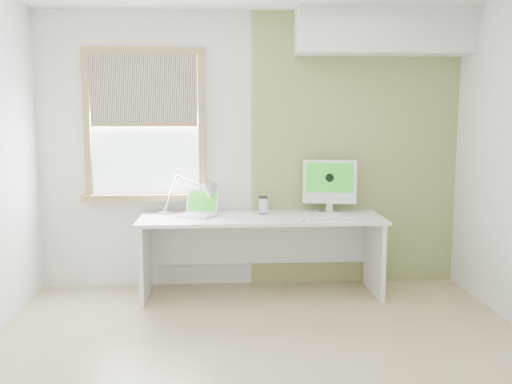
{
  "coord_description": "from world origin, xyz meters",
  "views": [
    {
      "loc": [
        -0.3,
        -3.71,
        1.66
      ],
      "look_at": [
        0.0,
        1.05,
        1.0
      ],
      "focal_mm": 40.16,
      "sensor_mm": 36.0,
      "label": 1
    }
  ],
  "objects": [
    {
      "name": "keyboard",
      "position": [
        0.69,
        1.19,
        0.74
      ],
      "size": [
        0.44,
        0.13,
        0.02
      ],
      "color": "white",
      "rests_on": "desk"
    },
    {
      "name": "desk",
      "position": [
        0.07,
        1.44,
        0.53
      ],
      "size": [
        2.2,
        0.7,
        0.73
      ],
      "color": "white",
      "rests_on": "room"
    },
    {
      "name": "laptop",
      "position": [
        -0.5,
        1.46,
        0.79
      ],
      "size": [
        0.42,
        0.39,
        0.23
      ],
      "color": "silver",
      "rests_on": "desk"
    },
    {
      "name": "room",
      "position": [
        0.0,
        0.0,
        1.3
      ],
      "size": [
        4.04,
        3.54,
        2.64
      ],
      "color": "tan",
      "rests_on": "ground"
    },
    {
      "name": "accent_wall",
      "position": [
        1.0,
        1.74,
        1.3
      ],
      "size": [
        2.0,
        0.02,
        2.6
      ],
      "primitive_type": "cube",
      "color": "#898E50",
      "rests_on": "room"
    },
    {
      "name": "phone_dock",
      "position": [
        0.12,
        1.53,
        0.76
      ],
      "size": [
        0.07,
        0.07,
        0.12
      ],
      "color": "silver",
      "rests_on": "desk"
    },
    {
      "name": "mouse",
      "position": [
        0.4,
        1.14,
        0.74
      ],
      "size": [
        0.09,
        0.11,
        0.03
      ],
      "primitive_type": "ellipsoid",
      "rotation": [
        0.0,
        0.0,
        -0.35
      ],
      "color": "white",
      "rests_on": "desk"
    },
    {
      "name": "external_drive",
      "position": [
        0.1,
        1.54,
        0.81
      ],
      "size": [
        0.09,
        0.13,
        0.16
      ],
      "color": "silver",
      "rests_on": "desk"
    },
    {
      "name": "desk_lamp",
      "position": [
        -0.48,
        1.5,
        0.92
      ],
      "size": [
        0.62,
        0.36,
        0.37
      ],
      "color": "silver",
      "rests_on": "desk"
    },
    {
      "name": "soffit",
      "position": [
        1.2,
        1.57,
        2.4
      ],
      "size": [
        1.6,
        0.4,
        0.42
      ],
      "primitive_type": "cube",
      "color": "white",
      "rests_on": "room"
    },
    {
      "name": "imac",
      "position": [
        0.73,
        1.59,
        1.01
      ],
      "size": [
        0.51,
        0.21,
        0.49
      ],
      "color": "silver",
      "rests_on": "desk"
    },
    {
      "name": "window",
      "position": [
        -1.0,
        1.71,
        1.54
      ],
      "size": [
        1.2,
        0.14,
        1.42
      ],
      "color": "olive",
      "rests_on": "room"
    }
  ]
}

